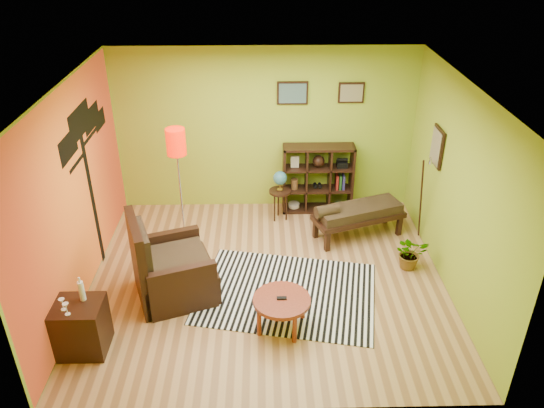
{
  "coord_description": "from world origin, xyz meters",
  "views": [
    {
      "loc": [
        -0.06,
        -6.1,
        4.61
      ],
      "look_at": [
        0.08,
        0.34,
        1.05
      ],
      "focal_mm": 35.0,
      "sensor_mm": 36.0,
      "label": 1
    }
  ],
  "objects_px": {
    "floor_lamp": "(177,153)",
    "globe_table": "(280,184)",
    "armchair": "(169,272)",
    "cube_shelf": "(319,179)",
    "potted_plant": "(410,256)",
    "side_cabinet": "(82,327)",
    "bench": "(357,213)",
    "coffee_table": "(282,303)"
  },
  "relations": [
    {
      "from": "potted_plant",
      "to": "bench",
      "type": "bearing_deg",
      "value": 127.46
    },
    {
      "from": "cube_shelf",
      "to": "potted_plant",
      "type": "height_order",
      "value": "cube_shelf"
    },
    {
      "from": "armchair",
      "to": "cube_shelf",
      "type": "relative_size",
      "value": 1.06
    },
    {
      "from": "armchair",
      "to": "floor_lamp",
      "type": "height_order",
      "value": "floor_lamp"
    },
    {
      "from": "cube_shelf",
      "to": "side_cabinet",
      "type": "bearing_deg",
      "value": -133.04
    },
    {
      "from": "bench",
      "to": "potted_plant",
      "type": "bearing_deg",
      "value": -52.54
    },
    {
      "from": "bench",
      "to": "globe_table",
      "type": "bearing_deg",
      "value": 153.93
    },
    {
      "from": "side_cabinet",
      "to": "globe_table",
      "type": "height_order",
      "value": "side_cabinet"
    },
    {
      "from": "floor_lamp",
      "to": "cube_shelf",
      "type": "bearing_deg",
      "value": 25.55
    },
    {
      "from": "globe_table",
      "to": "cube_shelf",
      "type": "xyz_separation_m",
      "value": [
        0.67,
        0.32,
        -0.07
      ]
    },
    {
      "from": "floor_lamp",
      "to": "globe_table",
      "type": "distance_m",
      "value": 1.91
    },
    {
      "from": "globe_table",
      "to": "potted_plant",
      "type": "xyz_separation_m",
      "value": [
        1.86,
        -1.45,
        -0.47
      ]
    },
    {
      "from": "armchair",
      "to": "potted_plant",
      "type": "xyz_separation_m",
      "value": [
        3.41,
        0.55,
        -0.17
      ]
    },
    {
      "from": "floor_lamp",
      "to": "globe_table",
      "type": "xyz_separation_m",
      "value": [
        1.52,
        0.73,
        -0.88
      ]
    },
    {
      "from": "globe_table",
      "to": "bench",
      "type": "bearing_deg",
      "value": -26.07
    },
    {
      "from": "cube_shelf",
      "to": "armchair",
      "type": "bearing_deg",
      "value": -133.92
    },
    {
      "from": "globe_table",
      "to": "bench",
      "type": "xyz_separation_m",
      "value": [
        1.19,
        -0.58,
        -0.24
      ]
    },
    {
      "from": "cube_shelf",
      "to": "potted_plant",
      "type": "relative_size",
      "value": 2.34
    },
    {
      "from": "armchair",
      "to": "bench",
      "type": "distance_m",
      "value": 3.09
    },
    {
      "from": "globe_table",
      "to": "bench",
      "type": "distance_m",
      "value": 1.35
    },
    {
      "from": "coffee_table",
      "to": "bench",
      "type": "bearing_deg",
      "value": 58.9
    },
    {
      "from": "globe_table",
      "to": "potted_plant",
      "type": "bearing_deg",
      "value": -37.97
    },
    {
      "from": "side_cabinet",
      "to": "cube_shelf",
      "type": "relative_size",
      "value": 0.81
    },
    {
      "from": "armchair",
      "to": "floor_lamp",
      "type": "relative_size",
      "value": 0.66
    },
    {
      "from": "armchair",
      "to": "globe_table",
      "type": "bearing_deg",
      "value": 52.1
    },
    {
      "from": "floor_lamp",
      "to": "bench",
      "type": "xyz_separation_m",
      "value": [
        2.72,
        0.15,
        -1.12
      ]
    },
    {
      "from": "globe_table",
      "to": "floor_lamp",
      "type": "bearing_deg",
      "value": -154.28
    },
    {
      "from": "coffee_table",
      "to": "bench",
      "type": "relative_size",
      "value": 0.46
    },
    {
      "from": "cube_shelf",
      "to": "potted_plant",
      "type": "distance_m",
      "value": 2.16
    },
    {
      "from": "armchair",
      "to": "floor_lamp",
      "type": "xyz_separation_m",
      "value": [
        0.03,
        1.26,
        1.19
      ]
    },
    {
      "from": "coffee_table",
      "to": "floor_lamp",
      "type": "bearing_deg",
      "value": 126.69
    },
    {
      "from": "armchair",
      "to": "side_cabinet",
      "type": "relative_size",
      "value": 1.3
    },
    {
      "from": "cube_shelf",
      "to": "potted_plant",
      "type": "xyz_separation_m",
      "value": [
        1.18,
        -1.77,
        -0.4
      ]
    },
    {
      "from": "coffee_table",
      "to": "globe_table",
      "type": "relative_size",
      "value": 0.81
    },
    {
      "from": "floor_lamp",
      "to": "coffee_table",
      "type": "bearing_deg",
      "value": -53.31
    },
    {
      "from": "globe_table",
      "to": "cube_shelf",
      "type": "bearing_deg",
      "value": 25.19
    },
    {
      "from": "side_cabinet",
      "to": "potted_plant",
      "type": "xyz_separation_m",
      "value": [
        4.3,
        1.57,
        -0.14
      ]
    },
    {
      "from": "floor_lamp",
      "to": "side_cabinet",
      "type": "bearing_deg",
      "value": -111.86
    },
    {
      "from": "armchair",
      "to": "side_cabinet",
      "type": "xyz_separation_m",
      "value": [
        -0.88,
        -1.02,
        -0.03
      ]
    },
    {
      "from": "bench",
      "to": "potted_plant",
      "type": "distance_m",
      "value": 1.12
    },
    {
      "from": "floor_lamp",
      "to": "globe_table",
      "type": "relative_size",
      "value": 2.17
    },
    {
      "from": "cube_shelf",
      "to": "bench",
      "type": "xyz_separation_m",
      "value": [
        0.52,
        -0.9,
        -0.17
      ]
    }
  ]
}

